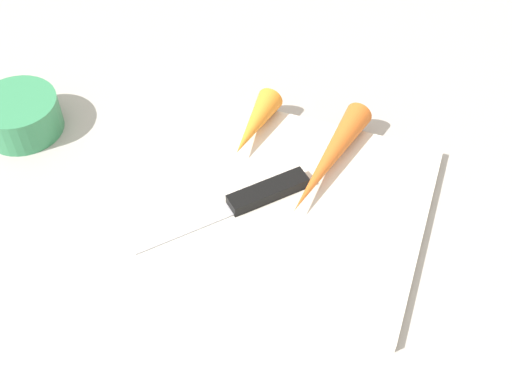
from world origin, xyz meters
name	(u,v)px	position (x,y,z in m)	size (l,w,h in m)	color
ground_plane	(256,199)	(0.00, 0.00, 0.00)	(1.40, 1.40, 0.00)	#ADA8A0
cutting_board	(256,196)	(0.00, 0.00, 0.01)	(0.36, 0.26, 0.01)	silver
knife	(258,195)	(0.00, 0.01, 0.02)	(0.15, 0.16, 0.01)	#B7B7BC
carrot_long	(329,159)	(-0.06, -0.06, 0.03)	(0.03, 0.03, 0.17)	orange
carrot_short	(254,125)	(0.03, -0.08, 0.03)	(0.03, 0.03, 0.10)	orange
small_bowl	(20,115)	(0.30, -0.01, 0.02)	(0.09, 0.09, 0.04)	#388C59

